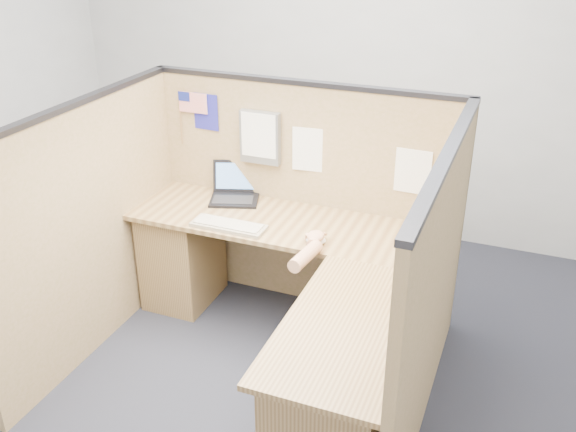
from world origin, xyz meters
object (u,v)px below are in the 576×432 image
at_px(laptop, 238,190).
at_px(mouse, 316,240).
at_px(keyboard, 229,225).
at_px(l_desk, 289,307).

xyz_separation_m(laptop, mouse, (0.69, -0.42, -0.03)).
height_order(keyboard, mouse, mouse).
height_order(l_desk, mouse, mouse).
relative_size(l_desk, mouse, 16.82).
relative_size(l_desk, laptop, 5.05).
distance_m(laptop, mouse, 0.81).
distance_m(keyboard, mouse, 0.56).
height_order(l_desk, laptop, laptop).
bearing_deg(l_desk, keyboard, 157.93).
bearing_deg(laptop, keyboard, -90.56).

